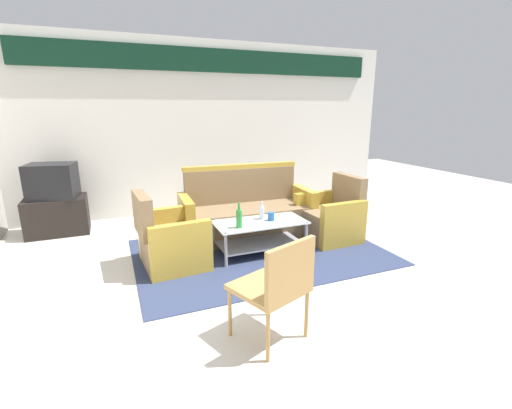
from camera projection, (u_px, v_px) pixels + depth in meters
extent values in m
plane|color=beige|center=(299.00, 279.00, 3.76)|extent=(14.00, 14.00, 0.00)
cube|color=silver|center=(215.00, 128.00, 6.13)|extent=(6.52, 0.12, 2.80)
cube|color=black|center=(214.00, 60.00, 5.77)|extent=(5.76, 0.08, 0.36)
cube|color=#2D3856|center=(260.00, 252.00, 4.45)|extent=(2.98, 2.05, 0.01)
cube|color=#7F6647|center=(248.00, 222.00, 4.94)|extent=(1.63, 0.76, 0.42)
cube|color=#7F6647|center=(241.00, 185.00, 5.11)|extent=(1.60, 0.20, 0.48)
cube|color=#B79333|center=(303.00, 209.00, 5.19)|extent=(0.15, 0.70, 0.62)
cube|color=#B79333|center=(187.00, 221.00, 4.63)|extent=(0.15, 0.70, 0.62)
cube|color=#B79333|center=(241.00, 166.00, 5.04)|extent=(1.64, 0.17, 0.06)
cube|color=#7F6647|center=(174.00, 247.00, 4.05)|extent=(0.70, 0.65, 0.40)
cube|color=#7F6647|center=(143.00, 215.00, 3.81)|extent=(0.17, 0.61, 0.45)
cube|color=#B79333|center=(167.00, 231.00, 4.31)|extent=(0.67, 0.15, 0.58)
cube|color=#B79333|center=(181.00, 250.00, 3.75)|extent=(0.67, 0.15, 0.58)
cube|color=#7F6647|center=(328.00, 224.00, 4.86)|extent=(0.68, 0.62, 0.40)
cube|color=#7F6647|center=(349.00, 191.00, 4.87)|extent=(0.14, 0.60, 0.45)
cube|color=#B79333|center=(344.00, 225.00, 4.55)|extent=(0.66, 0.12, 0.58)
cube|color=#B79333|center=(315.00, 211.00, 5.13)|extent=(0.66, 0.12, 0.58)
cube|color=silver|center=(259.00, 222.00, 4.34)|extent=(1.10, 0.60, 0.02)
cube|color=#9E9EA5|center=(259.00, 243.00, 4.42)|extent=(1.00, 0.52, 0.02)
cylinder|color=#9E9EA5|center=(213.00, 235.00, 4.44)|extent=(0.04, 0.04, 0.40)
cylinder|color=#9E9EA5|center=(287.00, 225.00, 4.81)|extent=(0.04, 0.04, 0.40)
cylinder|color=#9E9EA5|center=(226.00, 250.00, 3.98)|extent=(0.04, 0.04, 0.40)
cylinder|color=#9E9EA5|center=(306.00, 238.00, 4.35)|extent=(0.04, 0.04, 0.40)
cylinder|color=silver|center=(262.00, 213.00, 4.40)|extent=(0.06, 0.06, 0.16)
cylinder|color=silver|center=(262.00, 204.00, 4.37)|extent=(0.02, 0.02, 0.07)
cylinder|color=#2D8C38|center=(239.00, 219.00, 4.07)|extent=(0.07, 0.07, 0.21)
cylinder|color=#2D8C38|center=(239.00, 206.00, 4.04)|extent=(0.03, 0.03, 0.09)
cylinder|color=#2659A5|center=(271.00, 217.00, 4.35)|extent=(0.08, 0.08, 0.10)
cube|color=black|center=(57.00, 216.00, 5.06)|extent=(0.80, 0.50, 0.52)
cube|color=black|center=(52.00, 181.00, 4.93)|extent=(0.67, 0.54, 0.48)
cube|color=black|center=(57.00, 178.00, 5.15)|extent=(0.50, 0.10, 0.36)
cube|color=#AD844C|center=(268.00, 287.00, 2.72)|extent=(0.62, 0.62, 0.04)
cube|color=#AD844C|center=(291.00, 270.00, 2.50)|extent=(0.46, 0.21, 0.40)
cylinder|color=#AD844C|center=(230.00, 311.00, 2.78)|extent=(0.03, 0.03, 0.42)
cylinder|color=#AD844C|center=(268.00, 293.00, 3.06)|extent=(0.03, 0.03, 0.42)
cylinder|color=#AD844C|center=(268.00, 336.00, 2.49)|extent=(0.03, 0.03, 0.42)
cylinder|color=#AD844C|center=(307.00, 313.00, 2.76)|extent=(0.03, 0.03, 0.42)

